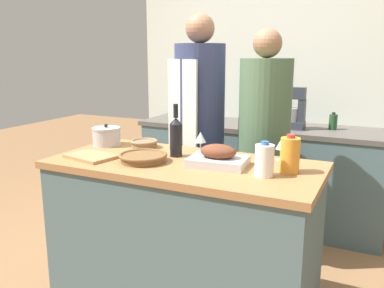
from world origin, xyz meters
TOP-DOWN VIEW (x-y plane):
  - kitchen_island at (0.00, 0.00)m, footprint 1.51×0.71m
  - back_counter at (0.00, 1.51)m, footprint 2.18×0.60m
  - back_wall at (0.00, 1.86)m, footprint 2.68×0.10m
  - roasting_pan at (0.20, 0.01)m, footprint 0.32×0.25m
  - wicker_basket at (-0.20, -0.10)m, footprint 0.27×0.27m
  - cutting_board at (-0.52, -0.16)m, footprint 0.31×0.24m
  - stock_pot at (-0.64, 0.15)m, footprint 0.18×0.18m
  - mixing_bowl at (-0.38, 0.20)m, footprint 0.18×0.18m
  - juice_jug at (0.57, 0.05)m, footprint 0.10×0.10m
  - milk_jug at (0.48, -0.07)m, footprint 0.09×0.09m
  - wine_bottle_green at (-0.10, 0.09)m, footprint 0.07×0.07m
  - wine_glass_left at (-0.01, 0.25)m, footprint 0.07×0.07m
  - wine_glass_right at (0.48, 0.27)m, footprint 0.07×0.07m
  - stand_mixer at (0.30, 1.44)m, footprint 0.18×0.14m
  - condiment_bottle_tall at (0.60, 1.55)m, footprint 0.07×0.07m
  - condiment_bottle_short at (0.12, 1.66)m, footprint 0.06×0.06m
  - person_cook_aproned at (-0.25, 0.74)m, footprint 0.38×0.40m
  - person_cook_guest at (0.24, 0.77)m, footprint 0.36×0.36m

SIDE VIEW (x-z plane):
  - back_counter at x=0.00m, z-range 0.00..0.89m
  - kitchen_island at x=0.00m, z-range 0.00..0.92m
  - person_cook_guest at x=0.24m, z-range 0.09..1.75m
  - cutting_board at x=-0.52m, z-range 0.92..0.93m
  - wicker_basket at x=-0.20m, z-range 0.92..0.96m
  - mixing_bowl at x=-0.38m, z-range 0.92..0.97m
  - condiment_bottle_tall at x=0.60m, z-range 0.88..1.02m
  - roasting_pan at x=0.20m, z-range 0.90..1.02m
  - condiment_bottle_short at x=0.12m, z-range 0.88..1.07m
  - stock_pot at x=-0.64m, z-range 0.90..1.05m
  - person_cook_aproned at x=-0.25m, z-range 0.10..1.88m
  - milk_jug at x=0.48m, z-range 0.91..1.08m
  - wine_glass_left at x=-0.01m, z-range 0.94..1.07m
  - juice_jug at x=0.57m, z-range 0.91..1.10m
  - wine_glass_right at x=0.48m, z-range 0.94..1.07m
  - stand_mixer at x=0.30m, z-range 0.86..1.20m
  - wine_bottle_green at x=-0.10m, z-range 0.88..1.19m
  - back_wall at x=0.00m, z-range 0.00..2.55m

